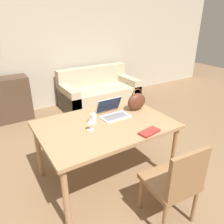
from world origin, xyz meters
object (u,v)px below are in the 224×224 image
Objects in this scene: chair at (175,181)px; laptop at (112,111)px; wine_glass at (90,122)px; handbag at (137,101)px; drinking_glass at (93,118)px; couch at (99,93)px.

laptop is at bearing 96.04° from chair.
handbag reaches higher than wine_glass.
handbag is (0.75, 0.17, 0.02)m from wine_glass.
handbag is (0.35, -0.03, 0.06)m from laptop.
laptop is 3.16× the size of drinking_glass.
laptop is 1.19× the size of handbag.
couch is 5.76× the size of handbag.
couch is 2.18m from handbag.
drinking_glass is at bearing -177.10° from handbag.
chair reaches higher than drinking_glass.
chair is 1.09m from drinking_glass.
couch is at bearing 59.33° from wine_glass.
laptop is (-0.02, 1.05, 0.31)m from chair.
chair is 3.05× the size of handbag.
couch is at bearing 74.82° from handbag.
couch is 2.26m from laptop.
chair is 6.36× the size of wine_glass.
drinking_glass reaches higher than couch.
laptop reaches higher than chair.
drinking_glass is at bearing 51.74° from wine_glass.
wine_glass is at bearing -120.67° from couch.
wine_glass reaches higher than chair.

